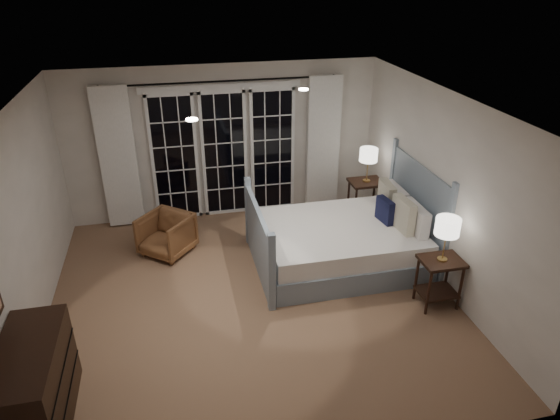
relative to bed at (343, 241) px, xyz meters
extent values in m
plane|color=brown|center=(-1.41, -0.54, -0.34)|extent=(5.00, 5.00, 0.00)
plane|color=white|center=(-1.41, -0.54, 2.16)|extent=(5.00, 5.00, 0.00)
cube|color=silver|center=(-3.91, -0.54, 0.91)|extent=(0.02, 5.00, 2.50)
cube|color=silver|center=(1.09, -0.54, 0.91)|extent=(0.02, 5.00, 2.50)
cube|color=silver|center=(-1.41, 1.96, 0.91)|extent=(5.00, 0.02, 2.50)
cube|color=silver|center=(-1.41, -3.04, 0.91)|extent=(5.00, 0.02, 2.50)
cube|color=black|center=(-2.21, 1.93, 0.71)|extent=(0.66, 0.02, 2.02)
cube|color=black|center=(-1.41, 1.93, 0.71)|extent=(0.66, 0.02, 2.02)
cube|color=black|center=(-0.61, 1.93, 0.71)|extent=(0.66, 0.02, 2.02)
cube|color=white|center=(-1.41, 1.92, 1.81)|extent=(2.50, 0.04, 0.10)
cylinder|color=black|center=(-1.41, 1.86, 1.91)|extent=(3.50, 0.03, 0.03)
cube|color=white|center=(-3.06, 1.84, 0.81)|extent=(0.55, 0.10, 2.25)
cube|color=white|center=(0.24, 1.84, 0.81)|extent=(0.55, 0.10, 2.25)
cylinder|color=white|center=(-0.61, 0.06, 2.15)|extent=(0.12, 0.12, 0.01)
cylinder|color=white|center=(-2.01, -0.94, 2.15)|extent=(0.12, 0.12, 0.01)
cube|color=gray|center=(-0.06, 0.00, -0.18)|extent=(2.18, 1.70, 0.32)
cube|color=white|center=(-0.06, 0.00, 0.11)|extent=(2.12, 1.64, 0.27)
cube|color=gray|center=(1.09, 0.00, 0.35)|extent=(0.06, 1.70, 1.38)
cube|color=gray|center=(-1.21, 0.00, 0.14)|extent=(0.06, 1.70, 0.96)
cube|color=white|center=(0.89, -0.32, 0.42)|extent=(0.14, 0.60, 0.36)
cube|color=white|center=(0.89, 0.32, 0.42)|extent=(0.14, 0.60, 0.36)
cube|color=beige|center=(0.73, -0.28, 0.47)|extent=(0.16, 0.46, 0.45)
cube|color=beige|center=(0.73, 0.28, 0.47)|extent=(0.16, 0.46, 0.45)
cube|color=black|center=(0.59, 0.00, 0.41)|extent=(0.15, 0.35, 0.34)
cube|color=black|center=(0.82, -1.21, 0.29)|extent=(0.50, 0.40, 0.04)
cube|color=black|center=(0.82, -1.21, -0.16)|extent=(0.46, 0.36, 0.03)
cylinder|color=black|center=(0.60, -1.37, -0.03)|extent=(0.04, 0.04, 0.62)
cylinder|color=black|center=(1.03, -1.37, -0.03)|extent=(0.04, 0.04, 0.62)
cylinder|color=black|center=(0.60, -1.04, -0.03)|extent=(0.04, 0.04, 0.62)
cylinder|color=black|center=(1.03, -1.04, -0.03)|extent=(0.04, 0.04, 0.62)
cube|color=black|center=(0.78, 1.17, 0.33)|extent=(0.53, 0.43, 0.04)
cube|color=black|center=(0.78, 1.17, -0.15)|extent=(0.49, 0.38, 0.03)
cylinder|color=black|center=(0.55, 1.00, -0.01)|extent=(0.04, 0.04, 0.66)
cylinder|color=black|center=(1.00, 1.00, -0.01)|extent=(0.04, 0.04, 0.66)
cylinder|color=black|center=(0.55, 1.34, -0.01)|extent=(0.04, 0.04, 0.66)
cylinder|color=black|center=(1.00, 1.34, -0.01)|extent=(0.04, 0.04, 0.66)
cylinder|color=tan|center=(0.82, -1.21, 0.32)|extent=(0.12, 0.12, 0.02)
cylinder|color=tan|center=(0.82, -1.21, 0.49)|extent=(0.02, 0.02, 0.33)
cylinder|color=white|center=(0.82, -1.21, 0.76)|extent=(0.29, 0.29, 0.21)
cylinder|color=tan|center=(0.78, 1.17, 0.36)|extent=(0.12, 0.12, 0.02)
cylinder|color=tan|center=(0.78, 1.17, 0.53)|extent=(0.02, 0.02, 0.33)
cylinder|color=white|center=(0.78, 1.17, 0.80)|extent=(0.29, 0.29, 0.21)
imported|color=brown|center=(-2.44, 0.79, -0.04)|extent=(0.93, 0.93, 0.61)
cube|color=black|center=(-3.64, -2.06, 0.09)|extent=(0.51, 1.23, 0.87)
cube|color=black|center=(-3.38, -2.06, -0.05)|extent=(0.01, 1.21, 0.01)
cube|color=black|center=(-3.38, -2.06, 0.23)|extent=(0.01, 1.21, 0.01)
camera|label=1|loc=(-2.21, -5.76, 3.53)|focal=32.00mm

